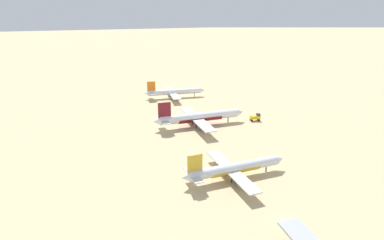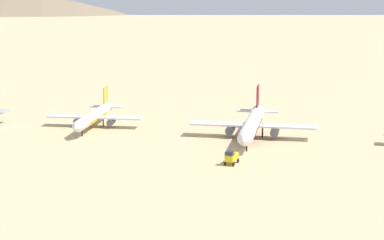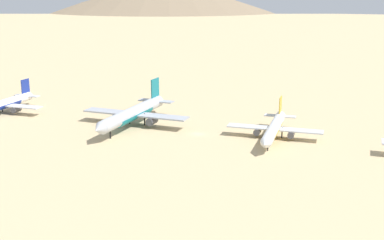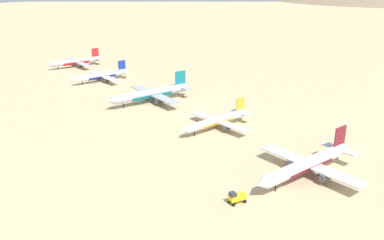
% 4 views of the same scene
% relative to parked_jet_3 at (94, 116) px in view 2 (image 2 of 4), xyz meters
% --- Properties ---
extents(ground_plane, '(1800.00, 1800.00, 0.00)m').
position_rel_parked_jet_3_xyz_m(ground_plane, '(2.48, -26.07, -3.82)').
color(ground_plane, tan).
extents(parked_jet_3, '(39.80, 32.27, 11.49)m').
position_rel_parked_jet_3_xyz_m(parked_jet_3, '(0.00, 0.00, 0.00)').
color(parked_jet_3, silver).
rests_on(parked_jet_3, ground).
extents(parked_jet_4, '(48.28, 39.11, 13.96)m').
position_rel_parked_jet_3_xyz_m(parked_jet_4, '(7.15, 53.13, 0.82)').
color(parked_jet_4, white).
rests_on(parked_jet_4, ground).
extents(service_truck, '(5.55, 3.59, 3.90)m').
position_rel_parked_jet_3_xyz_m(service_truck, '(37.95, 50.34, -1.74)').
color(service_truck, yellow).
rests_on(service_truck, ground).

